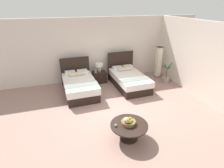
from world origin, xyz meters
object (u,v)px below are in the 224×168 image
(bed_near_corner, at_px, (129,79))
(loose_apple, at_px, (116,125))
(nightstand, at_px, (100,77))
(bed_near_window, at_px, (79,85))
(potted_palm, at_px, (166,77))
(fruit_bowl, at_px, (128,122))
(table_lamp, at_px, (99,66))
(floor_lamp_corner, at_px, (158,62))
(coffee_table, at_px, (129,128))
(vase, at_px, (96,71))

(bed_near_corner, height_order, loose_apple, bed_near_corner)
(nightstand, bearing_deg, bed_near_window, -140.93)
(potted_palm, bearing_deg, fruit_bowl, -136.16)
(table_lamp, distance_m, loose_apple, 4.01)
(nightstand, relative_size, loose_apple, 8.18)
(bed_near_window, height_order, bed_near_corner, bed_near_corner)
(bed_near_window, distance_m, fruit_bowl, 3.21)
(bed_near_window, relative_size, fruit_bowl, 5.35)
(bed_near_corner, relative_size, floor_lamp_corner, 1.47)
(bed_near_corner, xyz_separation_m, table_lamp, (-1.10, 0.86, 0.44))
(coffee_table, bearing_deg, vase, 89.83)
(vase, distance_m, fruit_bowl, 3.91)
(fruit_bowl, relative_size, potted_palm, 0.41)
(loose_apple, bearing_deg, fruit_bowl, -0.35)
(bed_near_window, xyz_separation_m, table_lamp, (1.04, 0.87, 0.42))
(potted_palm, bearing_deg, floor_lamp_corner, 93.13)
(fruit_bowl, height_order, loose_apple, fruit_bowl)
(floor_lamp_corner, bearing_deg, coffee_table, -129.42)
(bed_near_corner, distance_m, nightstand, 1.38)
(vase, bearing_deg, potted_palm, -15.87)
(bed_near_window, relative_size, table_lamp, 5.23)
(nightstand, bearing_deg, loose_apple, -97.91)
(nightstand, bearing_deg, coffee_table, -92.72)
(nightstand, distance_m, vase, 0.37)
(table_lamp, distance_m, floor_lamp_corner, 2.90)
(nightstand, xyz_separation_m, coffee_table, (-0.19, -3.97, 0.11))
(coffee_table, xyz_separation_m, floor_lamp_corner, (3.08, 3.75, 0.39))
(loose_apple, bearing_deg, table_lamp, 82.13)
(table_lamp, bearing_deg, floor_lamp_corner, -4.74)
(bed_near_window, bearing_deg, floor_lamp_corner, 9.03)
(bed_near_window, height_order, loose_apple, bed_near_window)
(table_lamp, relative_size, vase, 2.65)
(table_lamp, bearing_deg, nightstand, -90.00)
(fruit_bowl, xyz_separation_m, floor_lamp_corner, (3.11, 3.72, 0.21))
(coffee_table, bearing_deg, bed_near_window, 105.26)
(loose_apple, relative_size, floor_lamp_corner, 0.05)
(nightstand, xyz_separation_m, loose_apple, (-0.55, -3.94, 0.25))
(nightstand, height_order, potted_palm, potted_palm)
(floor_lamp_corner, bearing_deg, vase, 176.65)
(bed_near_window, relative_size, bed_near_corner, 0.95)
(fruit_bowl, height_order, potted_palm, potted_palm)
(loose_apple, height_order, floor_lamp_corner, floor_lamp_corner)
(loose_apple, height_order, potted_palm, potted_palm)
(coffee_table, relative_size, loose_apple, 13.86)
(floor_lamp_corner, distance_m, potted_palm, 0.88)
(fruit_bowl, xyz_separation_m, loose_apple, (-0.34, 0.00, -0.04))
(bed_near_window, distance_m, potted_palm, 3.98)
(bed_near_corner, height_order, nightstand, bed_near_corner)
(loose_apple, bearing_deg, nightstand, 82.09)
(vase, relative_size, loose_apple, 2.08)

